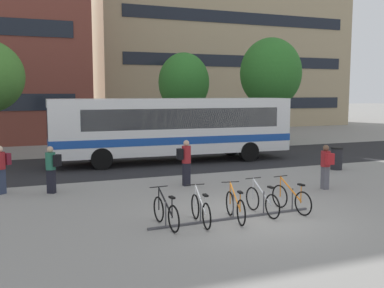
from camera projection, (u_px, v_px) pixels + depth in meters
ground at (253, 217)px, 12.63m from camera, size 200.00×200.00×0.00m
bus_lane_asphalt at (150, 163)px, 22.19m from camera, size 80.00×7.20×0.01m
city_bus at (171, 127)px, 22.40m from camera, size 12.12×3.08×3.20m
bike_rack at (233, 216)px, 12.40m from camera, size 5.00×0.28×0.70m
parked_bicycle_black_0 at (166, 213)px, 11.65m from camera, size 0.52×1.72×0.99m
parked_bicycle_white_1 at (201, 210)px, 11.90m from camera, size 0.52×1.72×0.99m
parked_bicycle_orange_2 at (235, 207)px, 12.25m from camera, size 0.52×1.71×0.99m
parked_bicycle_silver_3 at (262, 201)px, 12.85m from camera, size 0.52×1.72×0.99m
parked_bicycle_orange_4 at (291, 199)px, 13.17m from camera, size 0.52×1.71×0.99m
commuter_black_pack_0 at (185, 160)px, 16.72m from camera, size 0.53×0.36×1.73m
commuter_maroon_pack_1 at (1, 166)px, 15.41m from camera, size 0.60×0.56×1.68m
commuter_red_pack_2 at (326, 164)px, 16.14m from camera, size 0.37×0.54×1.62m
commuter_black_pack_3 at (52, 166)px, 15.49m from camera, size 0.60×0.54×1.66m
trash_bin at (337, 158)px, 20.30m from camera, size 0.55×0.55×1.03m
street_tree_0 at (184, 83)px, 29.71m from camera, size 3.39×3.39×6.13m
street_tree_1 at (271, 73)px, 29.91m from camera, size 4.12×4.12×7.14m
building_right_wing at (219, 10)px, 46.60m from camera, size 26.18×10.10×24.18m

